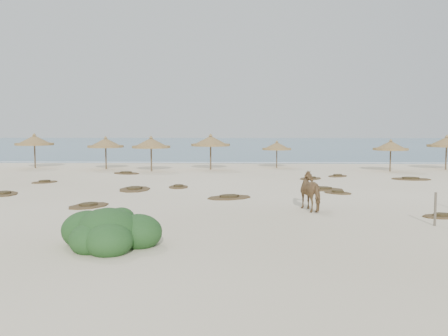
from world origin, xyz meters
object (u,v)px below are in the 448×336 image
(horse, at_px, (313,191))
(palapa_1, at_px, (106,143))
(bush, at_px, (109,232))
(palapa_0, at_px, (34,141))

(horse, bearing_deg, palapa_1, -71.99)
(horse, xyz_separation_m, bush, (-7.06, -6.83, -0.37))
(palapa_1, bearing_deg, horse, -54.09)
(palapa_0, distance_m, horse, 29.56)
(bush, bearing_deg, horse, 44.07)
(palapa_0, xyz_separation_m, palapa_1, (6.44, -0.94, -0.17))
(palapa_1, relative_size, bush, 1.20)
(horse, distance_m, bush, 9.83)
(palapa_0, distance_m, palapa_1, 6.51)
(horse, height_order, bush, horse)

